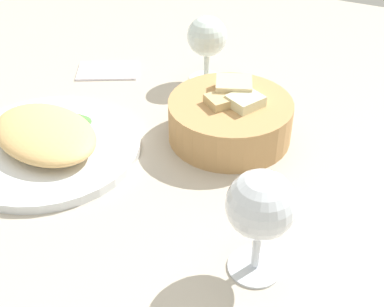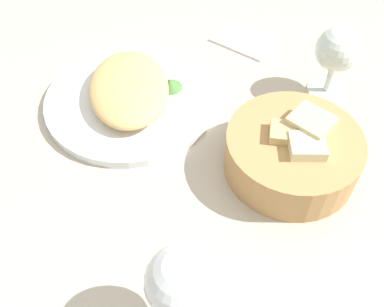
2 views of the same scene
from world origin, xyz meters
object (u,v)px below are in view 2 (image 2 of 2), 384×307
at_px(plate, 131,100).
at_px(wine_glass_near, 183,284).
at_px(folded_napkin, 244,40).
at_px(bread_basket, 293,152).
at_px(wine_glass_far, 337,52).

relative_size(plate, wine_glass_near, 2.04).
bearing_deg(folded_napkin, plate, -104.44).
xyz_separation_m(plate, folded_napkin, (-0.06, 0.25, -0.00)).
bearing_deg(wine_glass_near, folded_napkin, 141.47).
xyz_separation_m(bread_basket, wine_glass_far, (-0.11, 0.15, 0.05)).
bearing_deg(wine_glass_far, bread_basket, -54.28).
distance_m(plate, bread_basket, 0.28).
bearing_deg(plate, wine_glass_near, -12.41).
xyz_separation_m(wine_glass_far, folded_napkin, (-0.18, -0.05, -0.08)).
height_order(wine_glass_far, folded_napkin, wine_glass_far).
height_order(plate, folded_napkin, plate).
xyz_separation_m(plate, wine_glass_near, (0.35, -0.08, 0.08)).
distance_m(plate, wine_glass_near, 0.37).
bearing_deg(folded_napkin, bread_basket, -46.41).
xyz_separation_m(bread_basket, wine_glass_near, (0.13, -0.23, 0.06)).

